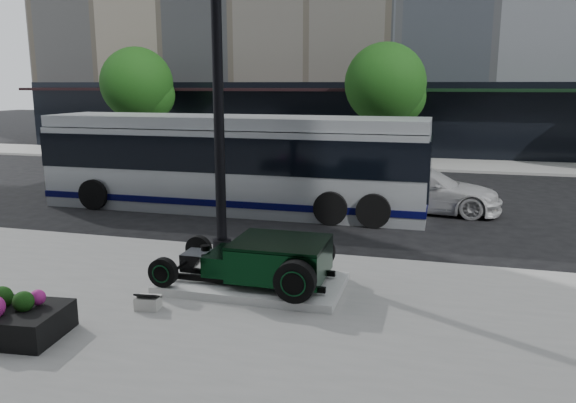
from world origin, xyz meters
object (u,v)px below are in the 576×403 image
(transit_bus, at_px, (233,162))
(lamppost, at_px, (218,89))
(white_sedan, at_px, (422,189))
(hot_rod, at_px, (269,259))

(transit_bus, bearing_deg, lamppost, -72.71)
(lamppost, relative_size, white_sedan, 1.67)
(hot_rod, bearing_deg, transit_bus, 115.66)
(white_sedan, bearing_deg, hot_rod, 166.07)
(hot_rod, xyz_separation_m, white_sedan, (2.48, 8.11, -0.01))
(transit_bus, distance_m, white_sedan, 5.97)
(white_sedan, bearing_deg, lamppost, 146.20)
(hot_rod, distance_m, white_sedan, 8.48)
(hot_rod, distance_m, transit_bus, 7.68)
(hot_rod, relative_size, white_sedan, 0.68)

